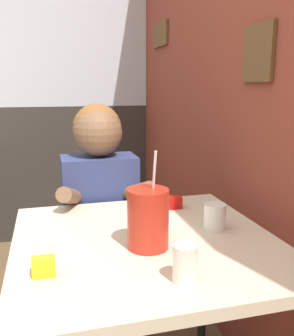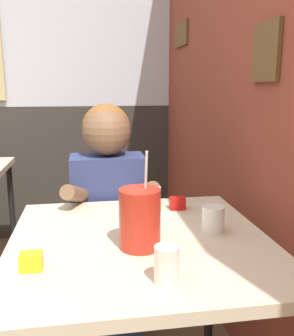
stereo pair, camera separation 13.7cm
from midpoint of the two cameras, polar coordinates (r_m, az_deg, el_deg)
The scene contains 10 objects.
brick_wall_right at distance 2.13m, azimuth 12.84°, elevation 14.53°, with size 0.08×4.25×2.70m.
back_wall at distance 3.16m, azimuth -17.57°, elevation 13.57°, with size 5.35×0.09×2.70m.
main_table at distance 1.29m, azimuth 2.11°, elevation -13.81°, with size 0.85×0.86×0.77m.
person_seated at distance 1.81m, azimuth -3.73°, elevation -7.66°, with size 0.42×0.42×1.18m.
cocktail_pitcher at distance 1.16m, azimuth 2.31°, elevation -7.77°, with size 0.13×0.13×0.31m.
glass_near_pitcher at distance 1.55m, azimuth 3.25°, elevation -4.51°, with size 0.08×0.08×0.09m.
glass_center at distance 1.33m, azimuth 12.96°, elevation -7.59°, with size 0.08×0.08×0.09m.
glass_far_side at distance 0.98m, azimuth 7.14°, elevation -14.52°, with size 0.06×0.06×0.10m.
condiment_ketchup at distance 1.54m, azimuth 7.21°, elevation -5.39°, with size 0.06×0.04×0.05m.
condiment_mustard at distance 1.08m, azimuth -13.69°, elevation -13.74°, with size 0.06×0.04×0.05m.
Camera 2 is at (0.49, -0.87, 1.26)m, focal length 40.00 mm.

